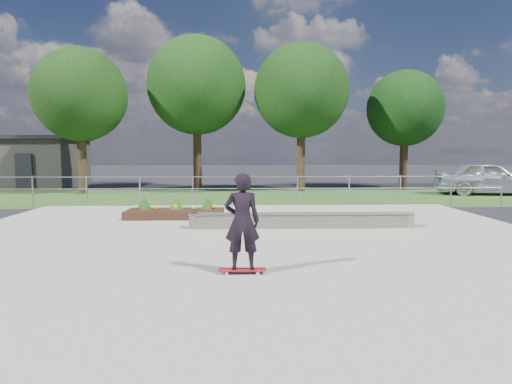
{
  "coord_description": "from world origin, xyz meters",
  "views": [
    {
      "loc": [
        -0.2,
        -9.85,
        2.12
      ],
      "look_at": [
        0.2,
        1.5,
        1.1
      ],
      "focal_mm": 32.0,
      "sensor_mm": 36.0,
      "label": 1
    }
  ],
  "objects_px": {
    "planter_bed": "(175,212)",
    "parked_car": "(487,178)",
    "skateboarder": "(242,222)",
    "grind_ledge": "(302,220)"
  },
  "relations": [
    {
      "from": "planter_bed",
      "to": "parked_car",
      "type": "distance_m",
      "value": 15.89
    },
    {
      "from": "planter_bed",
      "to": "skateboarder",
      "type": "relative_size",
      "value": 1.76
    },
    {
      "from": "grind_ledge",
      "to": "parked_car",
      "type": "bearing_deg",
      "value": 42.7
    },
    {
      "from": "planter_bed",
      "to": "parked_car",
      "type": "height_order",
      "value": "parked_car"
    },
    {
      "from": "skateboarder",
      "to": "parked_car",
      "type": "distance_m",
      "value": 18.5
    },
    {
      "from": "grind_ledge",
      "to": "skateboarder",
      "type": "xyz_separation_m",
      "value": [
        -1.62,
        -4.58,
        0.68
      ]
    },
    {
      "from": "parked_car",
      "to": "grind_ledge",
      "type": "bearing_deg",
      "value": 143.14
    },
    {
      "from": "skateboarder",
      "to": "planter_bed",
      "type": "bearing_deg",
      "value": 107.17
    },
    {
      "from": "planter_bed",
      "to": "grind_ledge",
      "type": "bearing_deg",
      "value": -29.06
    },
    {
      "from": "planter_bed",
      "to": "skateboarder",
      "type": "xyz_separation_m",
      "value": [
        2.04,
        -6.61,
        0.7
      ]
    }
  ]
}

